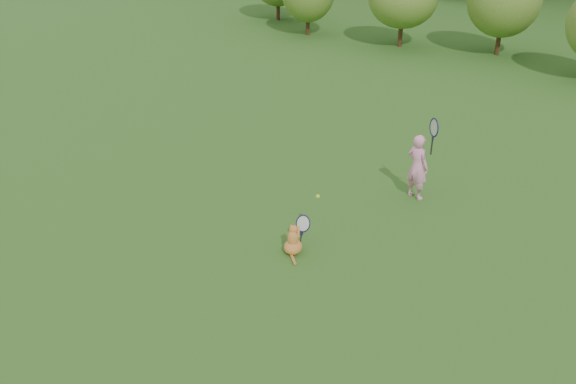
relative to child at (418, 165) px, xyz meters
The scene contains 5 objects.
ground 3.40m from the child, 111.58° to the right, with size 100.00×100.00×0.00m, color #295016.
shrub_row 10.00m from the child, 97.08° to the left, with size 28.00×3.00×2.80m, color #477123, non-canonical shape.
child is the anchor object (origin of this frame).
cat 2.83m from the child, 102.23° to the right, with size 0.47×0.71×0.62m.
tennis_ball 2.27m from the child, 103.90° to the right, with size 0.06×0.06×0.06m.
Camera 1 is at (5.55, -6.18, 5.06)m, focal length 40.00 mm.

